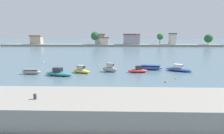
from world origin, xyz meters
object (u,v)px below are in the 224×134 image
moored_boat_2 (81,70)px  mooring_bollard (35,97)px  moored_boat_0 (31,72)px  mooring_buoy_2 (176,78)px  moored_boat_4 (138,70)px  mooring_buoy_3 (108,68)px  mooring_buoy_4 (44,62)px  mooring_buoy_1 (99,65)px  moored_boat_1 (59,73)px  mooring_buoy_0 (166,81)px  moored_boat_5 (151,67)px  moored_boat_3 (110,69)px  moored_boat_6 (179,69)px

moored_boat_2 → mooring_bollard: bearing=-65.6°
moored_boat_0 → mooring_buoy_2: size_ratio=14.43×
moored_boat_4 → mooring_buoy_3: moored_boat_4 is taller
moored_boat_0 → mooring_buoy_4: bearing=101.9°
moored_boat_2 → mooring_buoy_1: (2.61, 8.38, -0.37)m
mooring_bollard → mooring_buoy_3: 25.56m
mooring_buoy_1 → mooring_buoy_2: 19.55m
moored_boat_2 → mooring_buoy_2: bearing=10.9°
moored_boat_1 → mooring_buoy_4: bearing=134.7°
mooring_buoy_1 → moored_boat_0: bearing=-141.3°
mooring_buoy_0 → mooring_buoy_4: (-27.56, 19.05, 0.04)m
moored_boat_2 → mooring_buoy_1: size_ratio=12.42×
moored_boat_0 → mooring_buoy_0: (24.59, -5.45, -0.31)m
moored_boat_2 → mooring_buoy_2: size_ratio=15.90×
moored_boat_5 → moored_boat_4: bearing=-127.6°
moored_boat_5 → mooring_buoy_4: bearing=170.8°
moored_boat_3 → moored_boat_5: size_ratio=0.65×
moored_boat_4 → mooring_buoy_0: moored_boat_4 is taller
mooring_buoy_4 → mooring_bollard: bearing=-69.5°
mooring_buoy_1 → mooring_bollard: bearing=-95.8°
mooring_bollard → mooring_buoy_4: size_ratio=1.25×
moored_boat_3 → mooring_buoy_2: size_ratio=13.64×
moored_boat_6 → moored_boat_5: bearing=-164.3°
moored_boat_2 → mooring_buoy_2: 17.94m
mooring_buoy_1 → mooring_buoy_4: 15.60m
moored_boat_1 → moored_boat_4: size_ratio=1.37×
moored_boat_0 → mooring_buoy_2: 27.09m
mooring_buoy_1 → moored_boat_4: bearing=-41.2°
moored_boat_0 → mooring_buoy_0: moored_boat_0 is taller
moored_boat_4 → mooring_buoy_4: moored_boat_4 is taller
moored_boat_4 → mooring_buoy_2: bearing=-47.2°
mooring_buoy_0 → mooring_buoy_3: bearing=131.2°
moored_boat_1 → moored_boat_5: bearing=33.0°
moored_boat_2 → mooring_buoy_4: size_ratio=10.33×
moored_boat_6 → moored_boat_4: bearing=-140.5°
moored_boat_0 → mooring_buoy_3: bearing=21.3°
mooring_bollard → moored_boat_1: mooring_bollard is taller
mooring_bollard → mooring_buoy_4: 34.90m
moored_boat_0 → mooring_buoy_4: 13.92m
moored_boat_1 → mooring_buoy_4: 17.19m
moored_boat_5 → mooring_buoy_3: size_ratio=14.15×
moored_boat_0 → moored_boat_4: (20.88, 2.07, -0.02)m
moored_boat_6 → moored_boat_1: bearing=-139.4°
moored_boat_0 → moored_boat_5: bearing=11.4°
moored_boat_6 → mooring_buoy_0: 10.45m
moored_boat_1 → mooring_buoy_2: size_ratio=22.77×
moored_boat_1 → moored_boat_2: size_ratio=1.43×
mooring_buoy_2 → moored_boat_2: bearing=165.7°
moored_boat_2 → moored_boat_3: 5.78m
mooring_buoy_2 → mooring_buoy_3: (-12.22, 8.95, 0.06)m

